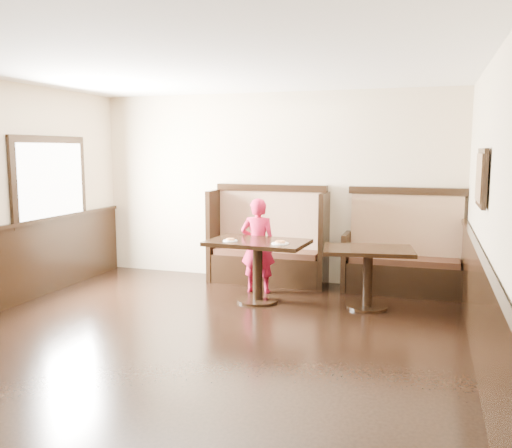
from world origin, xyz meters
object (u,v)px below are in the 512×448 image
at_px(booth_neighbor, 404,258).
at_px(table_neighbor, 368,263).
at_px(booth_main, 269,247).
at_px(child, 258,246).
at_px(table_main, 258,255).

bearing_deg(booth_neighbor, table_neighbor, -113.17).
distance_m(booth_main, table_neighbor, 1.81).
height_order(booth_neighbor, table_neighbor, booth_neighbor).
bearing_deg(booth_main, child, -87.21).
xyz_separation_m(table_main, table_neighbor, (1.39, 0.15, -0.05)).
bearing_deg(table_neighbor, booth_neighbor, 58.24).
relative_size(booth_main, booth_neighbor, 1.06).
relative_size(booth_neighbor, table_neighbor, 1.40).
relative_size(booth_neighbor, child, 1.26).
relative_size(table_main, table_neighbor, 1.11).
distance_m(table_neighbor, child, 1.56).
bearing_deg(booth_neighbor, child, -162.15).
bearing_deg(booth_main, booth_neighbor, -0.05).
relative_size(table_main, child, 1.00).
bearing_deg(child, booth_neighbor, -168.91).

